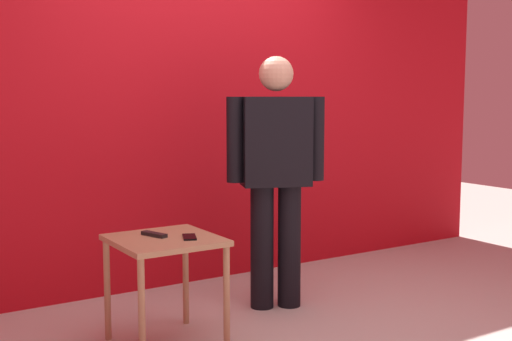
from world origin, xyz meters
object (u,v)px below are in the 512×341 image
cell_phone (189,237)px  tv_remote (154,234)px  side_table (165,253)px  standing_person (276,169)px

cell_phone → tv_remote: size_ratio=0.85×
side_table → cell_phone: cell_phone is taller
standing_person → tv_remote: (-0.92, -0.16, -0.29)m
side_table → cell_phone: 0.17m
cell_phone → tv_remote: 0.20m
side_table → standing_person: bearing=14.1°
standing_person → cell_phone: size_ratio=11.23×
side_table → tv_remote: bearing=118.4°
tv_remote → standing_person: bearing=-8.7°
side_table → cell_phone: (0.11, -0.08, 0.09)m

